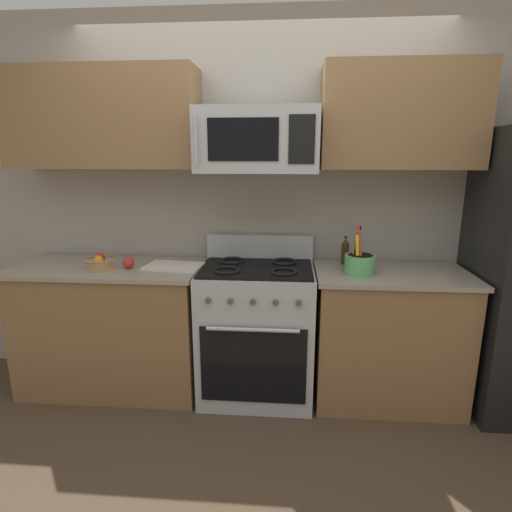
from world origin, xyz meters
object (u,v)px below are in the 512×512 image
Objects in this scene: fruit_basket at (100,262)px; bottle_soy at (345,251)px; microwave at (257,141)px; utensil_crock at (360,263)px; apple_loose at (129,263)px; range_oven at (257,330)px; cutting_board at (174,266)px.

fruit_basket is 1.67m from bottle_soy.
fruit_basket is (-1.05, -0.09, -0.78)m from microwave.
bottle_soy is (1.65, 0.25, 0.04)m from fruit_basket.
microwave is at bearing 173.20° from utensil_crock.
apple_loose is at bearing -170.75° from bottle_soy.
range_oven is 0.72m from cutting_board.
fruit_basket reaches higher than apple_loose.
microwave is at bearing 90.04° from range_oven.
apple_loose is (-1.52, 0.00, -0.03)m from utensil_crock.
fruit_basket is at bearing -175.11° from microwave.
cutting_board is (-0.56, 0.00, 0.44)m from range_oven.
range_oven reaches higher than apple_loose.
fruit_basket is 0.56× the size of cutting_board.
utensil_crock is 0.25m from bottle_soy.
bottle_soy is at bearing 104.44° from utensil_crock.
apple_loose is at bearing 4.07° from fruit_basket.
range_oven is at bearing 3.38° from apple_loose.
fruit_basket is (-1.05, -0.06, 0.48)m from range_oven.
microwave reaches higher than range_oven.
utensil_crock reaches higher than cutting_board.
bottle_soy is (1.46, 0.24, 0.05)m from apple_loose.
microwave is 3.56× the size of fruit_basket.
bottle_soy is (0.60, 0.19, 0.53)m from range_oven.
utensil_crock is at bearing -75.56° from bottle_soy.
utensil_crock is at bearing -2.67° from cutting_board.
bottle_soy is at bearing 9.25° from apple_loose.
bottle_soy is (0.60, 0.16, -0.74)m from microwave.
range_oven is 14.51× the size of apple_loose.
microwave is 2.43× the size of utensil_crock.
cutting_board is at bearing 7.93° from fruit_basket.
fruit_basket is 0.49m from cutting_board.
microwave reaches higher than apple_loose.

